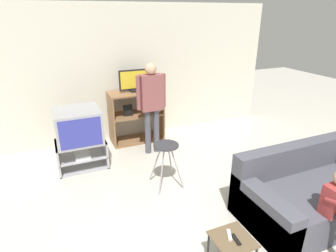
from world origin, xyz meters
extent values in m
cube|color=silver|center=(0.00, 4.21, 1.30)|extent=(6.40, 0.06, 2.60)
cube|color=#A8A8AD|center=(-1.01, 3.23, 0.01)|extent=(0.78, 0.53, 0.02)
cube|color=#A8A8AD|center=(-1.01, 3.23, 0.21)|extent=(0.75, 0.53, 0.02)
cube|color=#A8A8AD|center=(-1.01, 3.23, 0.46)|extent=(0.78, 0.53, 0.02)
cube|color=#A8A8AD|center=(-1.39, 3.23, 0.23)|extent=(0.03, 0.53, 0.47)
cube|color=#A8A8AD|center=(-0.64, 3.23, 0.23)|extent=(0.03, 0.53, 0.47)
cube|color=silver|center=(-1.01, 3.17, 0.25)|extent=(0.24, 0.28, 0.05)
cube|color=#9E9EA3|center=(-1.01, 3.24, 0.74)|extent=(0.70, 0.67, 0.54)
cube|color=#333899|center=(-1.01, 2.90, 0.74)|extent=(0.62, 0.01, 0.46)
cube|color=#8E6642|center=(-0.35, 3.89, 0.51)|extent=(0.03, 0.50, 1.02)
cube|color=#8E6642|center=(0.64, 3.89, 0.51)|extent=(0.03, 0.50, 1.02)
cube|color=#8E6642|center=(0.14, 3.89, 0.02)|extent=(0.96, 0.50, 0.03)
cube|color=#8E6642|center=(0.14, 3.89, 0.56)|extent=(0.96, 0.50, 0.03)
cube|color=#8E6642|center=(0.14, 3.89, 1.00)|extent=(0.96, 0.50, 0.03)
cube|color=black|center=(-0.04, 3.81, 0.68)|extent=(0.18, 0.04, 0.22)
cube|color=black|center=(0.16, 3.91, 1.04)|extent=(0.21, 0.20, 0.04)
cube|color=black|center=(0.16, 3.91, 1.24)|extent=(0.61, 0.04, 0.38)
cube|color=yellow|center=(0.16, 3.89, 1.24)|extent=(0.56, 0.01, 0.33)
cylinder|color=#99999E|center=(-0.05, 2.06, 0.32)|extent=(0.17, 0.18, 0.66)
cylinder|color=#99999E|center=(0.19, 2.06, 0.32)|extent=(0.17, 0.18, 0.66)
cylinder|color=#99999E|center=(-0.05, 2.31, 0.32)|extent=(0.17, 0.18, 0.66)
cylinder|color=#99999E|center=(0.19, 2.31, 0.32)|extent=(0.17, 0.18, 0.66)
cylinder|color=#333338|center=(0.07, 2.19, 0.66)|extent=(0.37, 0.37, 0.02)
cube|color=brown|center=(0.10, 0.57, 0.35)|extent=(0.38, 0.38, 0.02)
cylinder|color=black|center=(-0.07, 0.74, 0.17)|extent=(0.02, 0.02, 0.34)
cylinder|color=black|center=(0.27, 0.74, 0.17)|extent=(0.02, 0.02, 0.34)
cube|color=black|center=(0.12, 0.54, 0.37)|extent=(0.05, 0.15, 0.02)
cube|color=silver|center=(0.09, 0.61, 0.37)|extent=(0.09, 0.15, 0.02)
cube|color=#4C4C56|center=(1.51, 0.83, 0.22)|extent=(1.84, 0.99, 0.45)
cube|color=#4C4C56|center=(1.51, 1.22, 0.64)|extent=(1.84, 0.20, 0.38)
cube|color=#4C4C56|center=(0.70, 0.83, 0.28)|extent=(0.22, 0.99, 0.57)
cylinder|color=#4C4C56|center=(0.17, 3.28, 0.41)|extent=(0.11, 0.11, 0.83)
cylinder|color=#4C4C56|center=(0.34, 3.28, 0.41)|extent=(0.11, 0.11, 0.83)
cube|color=#8C4C4C|center=(0.25, 3.28, 1.14)|extent=(0.38, 0.20, 0.62)
cylinder|color=#8C4C4C|center=(0.02, 3.28, 1.15)|extent=(0.08, 0.08, 0.59)
cylinder|color=#8C4C4C|center=(0.48, 3.28, 1.15)|extent=(0.08, 0.08, 0.59)
sphere|color=#DBAD89|center=(0.25, 3.28, 1.55)|extent=(0.20, 0.20, 0.20)
camera|label=1|loc=(-1.32, -1.14, 2.42)|focal=30.00mm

